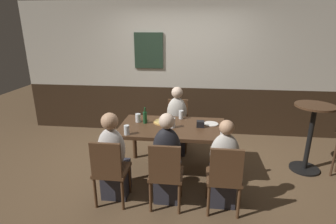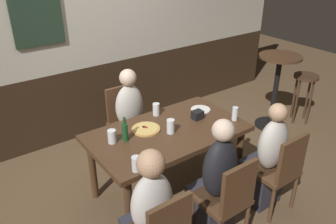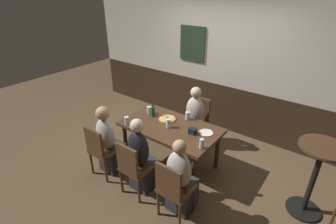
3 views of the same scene
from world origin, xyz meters
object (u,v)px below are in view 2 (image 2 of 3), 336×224
at_px(chair_right_near, 280,169).
at_px(pizza, 146,129).
at_px(person_mid_near, 215,187).
at_px(beer_glass_tall, 235,115).
at_px(person_left_near, 149,221).
at_px(pint_glass_amber, 136,164).
at_px(beer_bottle_green, 125,131).
at_px(person_right_near, 266,163).
at_px(plate_white_large, 201,110).
at_px(condiment_caddy, 197,115).
at_px(chair_mid_near, 228,198).
at_px(side_bar_table, 276,86).
at_px(dining_table, 168,138).
at_px(highball_clear, 156,110).
at_px(pint_glass_stout, 112,137).
at_px(chair_mid_far, 125,119).
at_px(bar_stool, 305,86).
at_px(person_mid_far, 132,125).
at_px(tumbler_short, 171,127).

height_order(chair_right_near, pizza, chair_right_near).
relative_size(person_mid_near, beer_glass_tall, 8.20).
relative_size(person_left_near, pint_glass_amber, 8.94).
distance_m(beer_glass_tall, beer_bottle_green, 1.16).
relative_size(person_right_near, beer_glass_tall, 7.82).
distance_m(plate_white_large, condiment_caddy, 0.21).
relative_size(person_left_near, plate_white_large, 5.46).
distance_m(chair_right_near, person_right_near, 0.17).
bearing_deg(chair_mid_near, side_bar_table, 29.22).
bearing_deg(dining_table, highball_clear, 74.05).
bearing_deg(person_mid_near, pint_glass_stout, 123.40).
xyz_separation_m(chair_mid_near, highball_clear, (0.10, 1.20, 0.30)).
xyz_separation_m(chair_mid_far, chair_right_near, (0.68, -1.72, 0.00)).
bearing_deg(condiment_caddy, chair_mid_far, 115.33).
height_order(pizza, plate_white_large, pizza).
bearing_deg(pint_glass_stout, beer_glass_tall, -15.93).
bearing_deg(highball_clear, condiment_caddy, -47.11).
bearing_deg(pint_glass_stout, person_left_near, -99.49).
height_order(pint_glass_amber, side_bar_table, side_bar_table).
height_order(pint_glass_stout, side_bar_table, side_bar_table).
bearing_deg(highball_clear, pint_glass_stout, -161.20).
bearing_deg(pint_glass_stout, side_bar_table, 3.45).
bearing_deg(pint_glass_stout, chair_mid_near, -61.13).
relative_size(person_mid_near, bar_stool, 1.64).
distance_m(condiment_caddy, bar_stool, 2.10).
bearing_deg(pizza, dining_table, -39.55).
bearing_deg(person_left_near, person_mid_far, 64.03).
distance_m(pint_glass_amber, bar_stool, 3.12).
distance_m(highball_clear, pint_glass_stout, 0.68).
xyz_separation_m(dining_table, condiment_caddy, (0.40, 0.02, 0.13)).
distance_m(person_mid_far, highball_clear, 0.48).
xyz_separation_m(chair_mid_far, beer_bottle_green, (-0.42, -0.77, 0.34)).
xyz_separation_m(chair_mid_far, pint_glass_stout, (-0.54, -0.74, 0.30)).
distance_m(pizza, highball_clear, 0.34).
bearing_deg(beer_bottle_green, condiment_caddy, -4.59).
height_order(person_left_near, pint_glass_amber, person_left_near).
bearing_deg(dining_table, beer_glass_tall, -18.26).
relative_size(pint_glass_amber, beer_bottle_green, 0.53).
relative_size(dining_table, person_mid_near, 1.30).
height_order(chair_mid_far, person_left_near, person_left_near).
bearing_deg(person_left_near, person_mid_near, -0.02).
bearing_deg(person_mid_near, bar_stool, 18.41).
bearing_deg(condiment_caddy, beer_bottle_green, 175.41).
distance_m(person_right_near, tumbler_short, 1.00).
distance_m(chair_mid_far, highball_clear, 0.61).
bearing_deg(person_right_near, chair_mid_near, -166.49).
height_order(person_mid_near, pizza, person_mid_near).
height_order(tumbler_short, beer_glass_tall, beer_glass_tall).
height_order(chair_mid_near, highball_clear, chair_mid_near).
distance_m(person_left_near, pint_glass_amber, 0.46).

